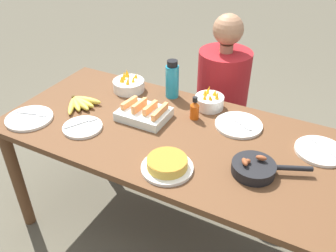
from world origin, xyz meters
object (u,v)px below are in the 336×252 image
(empty_plate_near_front, at_px, (239,125))
(hot_sauce_bottle, at_px, (195,109))
(melon_tray, at_px, (144,113))
(fruit_bowl_citrus, at_px, (209,101))
(empty_plate_far_right, at_px, (320,151))
(person_figure, at_px, (220,115))
(empty_plate_mid_edge, at_px, (29,118))
(water_bottle, at_px, (172,80))
(frittata_plate_center, at_px, (167,165))
(banana_bunch, at_px, (80,103))
(fruit_bowl_mango, at_px, (129,85))
(skillet, at_px, (255,168))
(empty_plate_far_left, at_px, (83,127))

(empty_plate_near_front, relative_size, hot_sauce_bottle, 1.89)
(melon_tray, bearing_deg, fruit_bowl_citrus, 44.87)
(empty_plate_far_right, distance_m, person_figure, 0.90)
(empty_plate_mid_edge, relative_size, water_bottle, 1.09)
(frittata_plate_center, bearing_deg, empty_plate_mid_edge, 179.00)
(banana_bunch, height_order, empty_plate_far_right, banana_bunch)
(person_figure, bearing_deg, empty_plate_mid_edge, -129.34)
(melon_tray, distance_m, water_bottle, 0.31)
(melon_tray, distance_m, empty_plate_mid_edge, 0.64)
(banana_bunch, xyz_separation_m, hot_sauce_bottle, (0.65, 0.18, 0.04))
(melon_tray, bearing_deg, banana_bunch, -171.69)
(water_bottle, bearing_deg, fruit_bowl_mango, -168.56)
(melon_tray, bearing_deg, empty_plate_near_front, 18.60)
(skillet, distance_m, hot_sauce_bottle, 0.52)
(fruit_bowl_mango, bearing_deg, melon_tray, -42.99)
(fruit_bowl_mango, distance_m, hot_sauce_bottle, 0.52)
(banana_bunch, distance_m, empty_plate_far_right, 1.33)
(empty_plate_far_left, relative_size, fruit_bowl_mango, 1.07)
(skillet, height_order, fruit_bowl_citrus, fruit_bowl_citrus)
(empty_plate_far_left, bearing_deg, fruit_bowl_citrus, 45.13)
(fruit_bowl_citrus, bearing_deg, empty_plate_mid_edge, -144.93)
(fruit_bowl_mango, relative_size, water_bottle, 0.84)
(banana_bunch, height_order, fruit_bowl_citrus, fruit_bowl_citrus)
(empty_plate_far_right, distance_m, fruit_bowl_mango, 1.17)
(frittata_plate_center, relative_size, fruit_bowl_mango, 1.22)
(empty_plate_far_left, height_order, hot_sauce_bottle, hot_sauce_bottle)
(banana_bunch, height_order, skillet, skillet)
(empty_plate_far_left, bearing_deg, empty_plate_near_front, 29.16)
(water_bottle, bearing_deg, fruit_bowl_citrus, -4.20)
(melon_tray, height_order, fruit_bowl_citrus, fruit_bowl_citrus)
(empty_plate_mid_edge, bearing_deg, hot_sauce_bottle, 28.44)
(banana_bunch, distance_m, skillet, 1.08)
(banana_bunch, distance_m, water_bottle, 0.56)
(empty_plate_far_left, bearing_deg, water_bottle, 63.91)
(empty_plate_near_front, bearing_deg, banana_bunch, -165.91)
(fruit_bowl_mango, height_order, person_figure, person_figure)
(frittata_plate_center, distance_m, water_bottle, 0.69)
(melon_tray, bearing_deg, empty_plate_far_left, -134.57)
(empty_plate_near_front, relative_size, fruit_bowl_citrus, 1.53)
(water_bottle, bearing_deg, empty_plate_mid_edge, -133.88)
(empty_plate_far_right, xyz_separation_m, person_figure, (-0.69, 0.52, -0.28))
(melon_tray, distance_m, hot_sauce_bottle, 0.28)
(empty_plate_near_front, distance_m, fruit_bowl_citrus, 0.24)
(skillet, relative_size, frittata_plate_center, 1.42)
(skillet, xyz_separation_m, person_figure, (-0.45, 0.81, -0.30))
(skillet, relative_size, empty_plate_far_left, 1.61)
(empty_plate_near_front, xyz_separation_m, fruit_bowl_citrus, (-0.22, 0.11, 0.03))
(banana_bunch, relative_size, empty_plate_mid_edge, 0.83)
(fruit_bowl_mango, bearing_deg, hot_sauce_bottle, -12.44)
(empty_plate_near_front, relative_size, water_bottle, 1.08)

